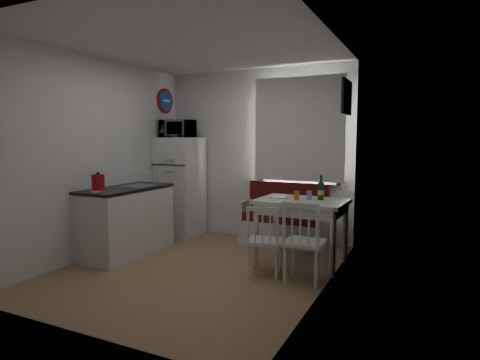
% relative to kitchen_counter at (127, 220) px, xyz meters
% --- Properties ---
extents(floor, '(3.00, 3.50, 0.02)m').
position_rel_kitchen_counter_xyz_m(floor, '(1.20, -0.16, -0.46)').
color(floor, '#9F8054').
rests_on(floor, ground).
extents(ceiling, '(3.00, 3.50, 0.02)m').
position_rel_kitchen_counter_xyz_m(ceiling, '(1.20, -0.16, 2.14)').
color(ceiling, white).
rests_on(ceiling, wall_back).
extents(wall_back, '(3.00, 0.02, 2.60)m').
position_rel_kitchen_counter_xyz_m(wall_back, '(1.20, 1.59, 0.84)').
color(wall_back, white).
rests_on(wall_back, floor).
extents(wall_front, '(3.00, 0.02, 2.60)m').
position_rel_kitchen_counter_xyz_m(wall_front, '(1.20, -1.91, 0.84)').
color(wall_front, white).
rests_on(wall_front, floor).
extents(wall_left, '(0.02, 3.50, 2.60)m').
position_rel_kitchen_counter_xyz_m(wall_left, '(-0.30, -0.16, 0.84)').
color(wall_left, white).
rests_on(wall_left, floor).
extents(wall_right, '(0.02, 3.50, 2.60)m').
position_rel_kitchen_counter_xyz_m(wall_right, '(2.70, -0.16, 0.84)').
color(wall_right, white).
rests_on(wall_right, floor).
extents(window, '(1.22, 0.06, 1.47)m').
position_rel_kitchen_counter_xyz_m(window, '(1.90, 1.56, 1.17)').
color(window, white).
rests_on(window, wall_back).
extents(curtain, '(1.35, 0.02, 1.50)m').
position_rel_kitchen_counter_xyz_m(curtain, '(1.90, 1.49, 1.22)').
color(curtain, white).
rests_on(curtain, wall_back).
extents(kitchen_counter, '(0.62, 1.32, 1.16)m').
position_rel_kitchen_counter_xyz_m(kitchen_counter, '(0.00, 0.00, 0.00)').
color(kitchen_counter, white).
rests_on(kitchen_counter, floor).
extents(wall_sign, '(0.03, 0.40, 0.40)m').
position_rel_kitchen_counter_xyz_m(wall_sign, '(-0.27, 1.29, 1.69)').
color(wall_sign, '#1A459C').
rests_on(wall_sign, wall_left).
extents(picture_frame, '(0.04, 0.52, 0.42)m').
position_rel_kitchen_counter_xyz_m(picture_frame, '(2.67, 0.94, 1.59)').
color(picture_frame, black).
rests_on(picture_frame, wall_right).
extents(bench, '(1.26, 0.49, 0.90)m').
position_rel_kitchen_counter_xyz_m(bench, '(1.75, 1.35, -0.16)').
color(bench, white).
rests_on(bench, floor).
extents(dining_table, '(1.09, 0.78, 0.80)m').
position_rel_kitchen_counter_xyz_m(dining_table, '(2.24, 0.58, 0.26)').
color(dining_table, white).
rests_on(dining_table, floor).
extents(chair_left, '(0.45, 0.43, 0.43)m').
position_rel_kitchen_counter_xyz_m(chair_left, '(1.99, -0.07, 0.04)').
color(chair_left, white).
rests_on(chair_left, floor).
extents(chair_right, '(0.43, 0.41, 0.48)m').
position_rel_kitchen_counter_xyz_m(chair_right, '(2.45, -0.08, 0.09)').
color(chair_right, white).
rests_on(chair_right, floor).
extents(fridge, '(0.62, 0.62, 1.56)m').
position_rel_kitchen_counter_xyz_m(fridge, '(0.02, 1.24, 0.32)').
color(fridge, white).
rests_on(fridge, floor).
extents(microwave, '(0.50, 0.34, 0.28)m').
position_rel_kitchen_counter_xyz_m(microwave, '(0.02, 1.19, 1.24)').
color(microwave, white).
rests_on(microwave, fridge).
extents(kettle, '(0.18, 0.18, 0.24)m').
position_rel_kitchen_counter_xyz_m(kettle, '(0.05, -0.54, 0.56)').
color(kettle, '#B30E14').
rests_on(kettle, kitchen_counter).
extents(wine_bottle, '(0.08, 0.08, 0.31)m').
position_rel_kitchen_counter_xyz_m(wine_bottle, '(2.45, 0.68, 0.50)').
color(wine_bottle, '#144025').
rests_on(wine_bottle, dining_table).
extents(drinking_glass_orange, '(0.07, 0.07, 0.11)m').
position_rel_kitchen_counter_xyz_m(drinking_glass_orange, '(2.19, 0.53, 0.40)').
color(drinking_glass_orange, orange).
rests_on(drinking_glass_orange, dining_table).
extents(drinking_glass_blue, '(0.07, 0.07, 0.11)m').
position_rel_kitchen_counter_xyz_m(drinking_glass_blue, '(2.32, 0.63, 0.40)').
color(drinking_glass_blue, '#719EC0').
rests_on(drinking_glass_blue, dining_table).
extents(plate, '(0.23, 0.23, 0.02)m').
position_rel_kitchen_counter_xyz_m(plate, '(1.94, 0.60, 0.35)').
color(plate, white).
rests_on(plate, dining_table).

